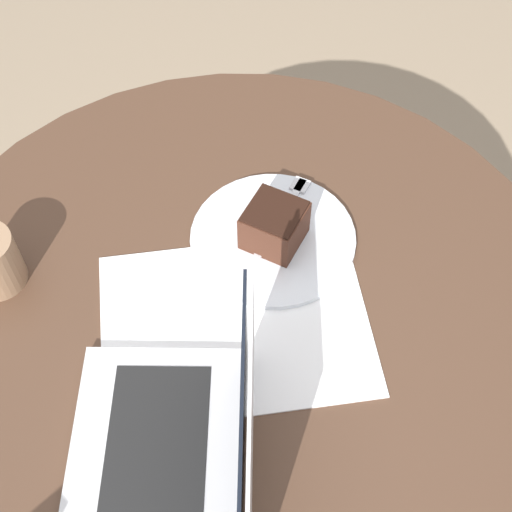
% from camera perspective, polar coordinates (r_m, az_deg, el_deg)
% --- Properties ---
extents(ground_plane, '(12.00, 12.00, 0.00)m').
position_cam_1_polar(ground_plane, '(1.69, -0.91, -16.96)').
color(ground_plane, gray).
extents(dining_table, '(1.00, 1.00, 0.73)m').
position_cam_1_polar(dining_table, '(1.19, -1.26, -8.62)').
color(dining_table, '#4C3323').
rests_on(dining_table, ground_plane).
extents(paper_document, '(0.39, 0.30, 0.00)m').
position_cam_1_polar(paper_document, '(1.01, -1.69, -5.41)').
color(paper_document, white).
rests_on(paper_document, dining_table).
extents(plate, '(0.25, 0.25, 0.01)m').
position_cam_1_polar(plate, '(1.08, 1.36, 1.43)').
color(plate, silver).
rests_on(plate, dining_table).
extents(cake_slice, '(0.11, 0.11, 0.07)m').
position_cam_1_polar(cake_slice, '(1.05, 1.48, 2.50)').
color(cake_slice, '#472619').
rests_on(cake_slice, plate).
extents(fork, '(0.10, 0.16, 0.00)m').
position_cam_1_polar(fork, '(1.11, 2.43, 3.81)').
color(fork, silver).
rests_on(fork, plate).
extents(laptop, '(0.25, 0.33, 0.23)m').
position_cam_1_polar(laptop, '(0.89, -6.17, -15.56)').
color(laptop, silver).
rests_on(laptop, dining_table).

